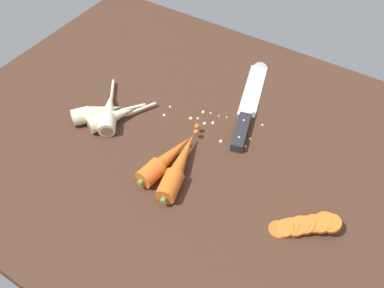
# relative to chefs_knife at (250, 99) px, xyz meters

# --- Properties ---
(ground_plane) EXTENTS (1.20, 0.90, 0.04)m
(ground_plane) POSITION_rel_chefs_knife_xyz_m (-0.04, -0.19, -0.03)
(ground_plane) COLOR #42281C
(chefs_knife) EXTENTS (0.13, 0.34, 0.04)m
(chefs_knife) POSITION_rel_chefs_knife_xyz_m (0.00, 0.00, 0.00)
(chefs_knife) COLOR silver
(chefs_knife) RESTS_ON ground_plane
(whole_carrot) EXTENTS (0.08, 0.22, 0.04)m
(whole_carrot) POSITION_rel_chefs_knife_xyz_m (-0.03, -0.29, 0.01)
(whole_carrot) COLOR #D6601E
(whole_carrot) RESTS_ON ground_plane
(whole_carrot_second) EXTENTS (0.06, 0.19, 0.04)m
(whole_carrot_second) POSITION_rel_chefs_knife_xyz_m (-0.06, -0.29, 0.01)
(whole_carrot_second) COLOR #D6601E
(whole_carrot_second) RESTS_ON ground_plane
(parsnip_front) EXTENTS (0.13, 0.17, 0.04)m
(parsnip_front) POSITION_rel_chefs_knife_xyz_m (-0.26, -0.24, 0.01)
(parsnip_front) COLOR beige
(parsnip_front) RESTS_ON ground_plane
(parsnip_mid_left) EXTENTS (0.10, 0.16, 0.04)m
(parsnip_mid_left) POSITION_rel_chefs_knife_xyz_m (-0.24, -0.25, 0.01)
(parsnip_mid_left) COLOR beige
(parsnip_mid_left) RESTS_ON ground_plane
(parsnip_mid_right) EXTENTS (0.13, 0.15, 0.04)m
(parsnip_mid_right) POSITION_rel_chefs_knife_xyz_m (-0.28, -0.25, 0.01)
(parsnip_mid_right) COLOR beige
(parsnip_mid_right) RESTS_ON ground_plane
(carrot_slice_stack) EXTENTS (0.12, 0.09, 0.05)m
(carrot_slice_stack) POSITION_rel_chefs_knife_xyz_m (0.25, -0.27, 0.01)
(carrot_slice_stack) COLOR #D6601E
(carrot_slice_stack) RESTS_ON ground_plane
(mince_crumbs) EXTENTS (0.23, 0.11, 0.01)m
(mince_crumbs) POSITION_rel_chefs_knife_xyz_m (-0.04, -0.12, -0.00)
(mince_crumbs) COLOR beige
(mince_crumbs) RESTS_ON ground_plane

